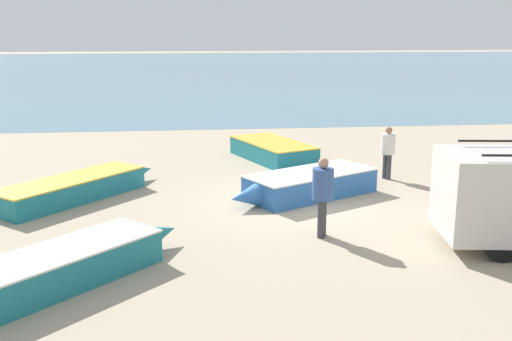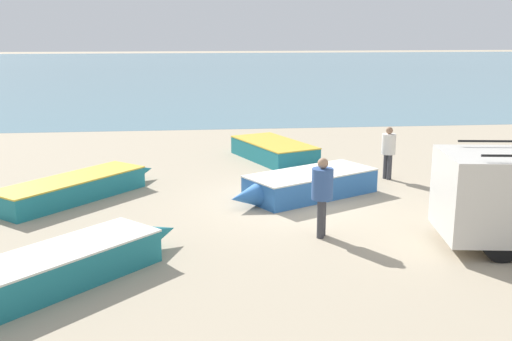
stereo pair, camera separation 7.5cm
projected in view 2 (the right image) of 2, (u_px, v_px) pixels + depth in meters
The scene contains 8 objects.
ground_plane at pixel (297, 204), 15.81m from camera, with size 200.00×200.00×0.00m, color tan.
sea_water at pixel (217, 69), 66.08m from camera, with size 120.00×80.00×0.01m, color slate.
fishing_rowboat_0 at pixel (272, 150), 21.17m from camera, with size 2.86×4.37×0.64m.
fishing_rowboat_1 at pixel (306, 185), 16.47m from camera, with size 4.41×3.09×0.67m.
fishing_rowboat_2 at pixel (78, 187), 16.32m from camera, with size 4.08×4.51×0.61m.
fishing_rowboat_3 at pixel (58, 268), 10.84m from camera, with size 4.39×4.42×0.66m.
fisherman_0 at pixel (388, 148), 18.22m from camera, with size 0.43×0.43×1.62m.
fisherman_1 at pixel (322, 190), 13.15m from camera, with size 0.47×0.47×1.80m.
Camera 2 is at (-2.66, -14.96, 4.59)m, focal length 42.00 mm.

